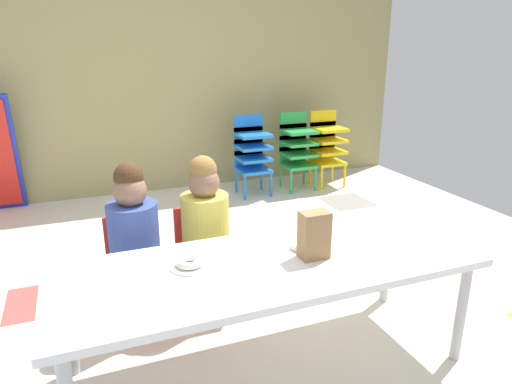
{
  "coord_description": "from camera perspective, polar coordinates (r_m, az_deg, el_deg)",
  "views": [
    {
      "loc": [
        -0.6,
        -2.31,
        1.49
      ],
      "look_at": [
        0.17,
        -0.34,
        0.8
      ],
      "focal_mm": 32.43,
      "sensor_mm": 36.0,
      "label": 1
    }
  ],
  "objects": [
    {
      "name": "ground_plane",
      "position": [
        2.82,
        -5.88,
        -14.3
      ],
      "size": [
        5.87,
        4.94,
        0.02
      ],
      "color": "silver"
    },
    {
      "name": "donut_powdered_loose",
      "position": [
        2.22,
        5.78,
        -6.61
      ],
      "size": [
        0.12,
        0.12,
        0.03
      ],
      "primitive_type": "torus",
      "color": "white",
      "rests_on": "craft_table"
    },
    {
      "name": "paper_plate_near_edge",
      "position": [
        2.07,
        -8.17,
        -9.04
      ],
      "size": [
        0.18,
        0.18,
        0.01
      ],
      "primitive_type": "cylinder",
      "color": "white",
      "rests_on": "craft_table"
    },
    {
      "name": "paper_bag_brown",
      "position": [
        2.11,
        7.19,
        -5.28
      ],
      "size": [
        0.13,
        0.09,
        0.22
      ],
      "primitive_type": "cube",
      "color": "#9E754C",
      "rests_on": "craft_table"
    },
    {
      "name": "craft_table",
      "position": [
        2.12,
        1.72,
        -9.67
      ],
      "size": [
        1.91,
        0.7,
        0.55
      ],
      "color": "white",
      "rests_on": "ground_plane"
    },
    {
      "name": "kid_chair_green_stack",
      "position": [
        4.87,
        5.06,
        5.65
      ],
      "size": [
        0.32,
        0.3,
        0.8
      ],
      "color": "green",
      "rests_on": "ground_plane"
    },
    {
      "name": "kid_chair_yellow_stack",
      "position": [
        5.04,
        8.71,
        5.92
      ],
      "size": [
        0.32,
        0.3,
        0.8
      ],
      "color": "yellow",
      "rests_on": "ground_plane"
    },
    {
      "name": "kid_chair_blue_stack",
      "position": [
        4.67,
        -0.52,
        5.19
      ],
      "size": [
        0.32,
        0.3,
        0.8
      ],
      "color": "blue",
      "rests_on": "ground_plane"
    },
    {
      "name": "seated_child_near_camera",
      "position": [
        2.49,
        -14.88,
        -4.74
      ],
      "size": [
        0.33,
        0.33,
        0.92
      ],
      "color": "red",
      "rests_on": "ground_plane"
    },
    {
      "name": "donut_powdered_on_plate",
      "position": [
        2.06,
        -8.2,
        -8.51
      ],
      "size": [
        0.12,
        0.12,
        0.03
      ],
      "primitive_type": "torus",
      "color": "white",
      "rests_on": "craft_table"
    },
    {
      "name": "back_wall",
      "position": [
        4.82,
        -14.86,
        15.74
      ],
      "size": [
        5.87,
        0.1,
        2.7
      ],
      "primitive_type": "cube",
      "color": "tan",
      "rests_on": "ground_plane"
    },
    {
      "name": "seated_child_middle_seat",
      "position": [
        2.55,
        -6.36,
        -3.65
      ],
      "size": [
        0.32,
        0.31,
        0.92
      ],
      "color": "red",
      "rests_on": "ground_plane"
    }
  ]
}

